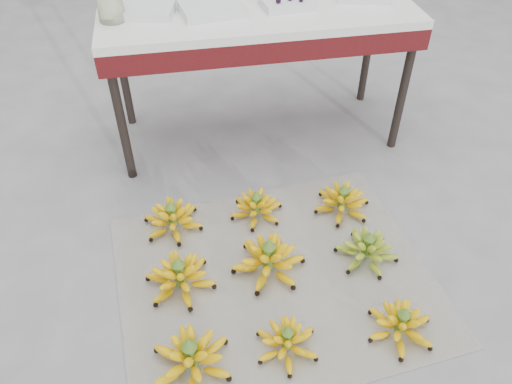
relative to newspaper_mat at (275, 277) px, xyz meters
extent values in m
plane|color=slate|center=(0.04, 0.07, 0.00)|extent=(60.00, 60.00, 0.00)
cube|color=silver|center=(0.00, 0.00, 0.00)|extent=(1.35, 1.17, 0.01)
ellipsoid|color=#EDC800|center=(-0.37, -0.34, 0.05)|extent=(0.36, 0.36, 0.09)
ellipsoid|color=#EDC800|center=(-0.37, -0.34, 0.08)|extent=(0.25, 0.25, 0.06)
ellipsoid|color=#EDC800|center=(-0.37, -0.34, 0.12)|extent=(0.16, 0.16, 0.05)
cylinder|color=#4D7423|center=(-0.37, -0.34, 0.08)|extent=(0.05, 0.05, 0.12)
cone|color=#4D7423|center=(-0.37, -0.34, 0.16)|extent=(0.06, 0.06, 0.04)
ellipsoid|color=#EDC800|center=(-0.03, -0.33, 0.04)|extent=(0.24, 0.24, 0.07)
ellipsoid|color=#EDC800|center=(-0.03, -0.33, 0.07)|extent=(0.17, 0.17, 0.05)
ellipsoid|color=#EDC800|center=(-0.03, -0.33, 0.10)|extent=(0.11, 0.11, 0.04)
cylinder|color=#4D7423|center=(-0.03, -0.33, 0.07)|extent=(0.04, 0.04, 0.09)
cone|color=#4D7423|center=(-0.03, -0.33, 0.13)|extent=(0.04, 0.04, 0.03)
ellipsoid|color=#EDC800|center=(0.39, -0.34, 0.04)|extent=(0.31, 0.31, 0.07)
ellipsoid|color=#EDC800|center=(0.39, -0.34, 0.07)|extent=(0.21, 0.21, 0.06)
ellipsoid|color=#EDC800|center=(0.39, -0.34, 0.10)|extent=(0.14, 0.14, 0.05)
cylinder|color=#4D7423|center=(0.39, -0.34, 0.07)|extent=(0.04, 0.04, 0.10)
cone|color=#4D7423|center=(0.39, -0.34, 0.14)|extent=(0.05, 0.05, 0.04)
ellipsoid|color=#EDC800|center=(-0.38, 0.03, 0.04)|extent=(0.35, 0.35, 0.08)
ellipsoid|color=#EDC800|center=(-0.38, 0.03, 0.08)|extent=(0.25, 0.25, 0.06)
ellipsoid|color=#EDC800|center=(-0.38, 0.03, 0.11)|extent=(0.16, 0.16, 0.05)
cylinder|color=#4D7423|center=(-0.38, 0.03, 0.08)|extent=(0.05, 0.05, 0.11)
cone|color=#4D7423|center=(-0.38, 0.03, 0.15)|extent=(0.05, 0.05, 0.04)
ellipsoid|color=#EDC800|center=(-0.02, 0.04, 0.05)|extent=(0.37, 0.37, 0.09)
ellipsoid|color=#EDC800|center=(-0.02, 0.04, 0.09)|extent=(0.26, 0.26, 0.07)
ellipsoid|color=#EDC800|center=(-0.02, 0.04, 0.12)|extent=(0.17, 0.17, 0.06)
cylinder|color=#4D7423|center=(-0.02, 0.04, 0.09)|extent=(0.05, 0.05, 0.12)
cone|color=#4D7423|center=(-0.02, 0.04, 0.16)|extent=(0.06, 0.06, 0.04)
ellipsoid|color=olive|center=(0.40, 0.03, 0.04)|extent=(0.33, 0.33, 0.08)
ellipsoid|color=olive|center=(0.40, 0.03, 0.07)|extent=(0.23, 0.23, 0.06)
ellipsoid|color=olive|center=(0.40, 0.03, 0.11)|extent=(0.15, 0.15, 0.05)
cylinder|color=#4D7423|center=(0.40, 0.03, 0.07)|extent=(0.04, 0.04, 0.11)
cone|color=#4D7423|center=(0.40, 0.03, 0.14)|extent=(0.05, 0.05, 0.04)
ellipsoid|color=#EDC800|center=(-0.39, 0.36, 0.04)|extent=(0.30, 0.30, 0.08)
ellipsoid|color=#EDC800|center=(-0.39, 0.36, 0.08)|extent=(0.21, 0.21, 0.06)
ellipsoid|color=#EDC800|center=(-0.39, 0.36, 0.11)|extent=(0.14, 0.14, 0.05)
cylinder|color=#4D7423|center=(-0.39, 0.36, 0.08)|extent=(0.04, 0.04, 0.11)
cone|color=#4D7423|center=(-0.39, 0.36, 0.14)|extent=(0.05, 0.05, 0.04)
ellipsoid|color=#EDC800|center=(-0.01, 0.37, 0.04)|extent=(0.29, 0.29, 0.07)
ellipsoid|color=#EDC800|center=(-0.01, 0.37, 0.07)|extent=(0.20, 0.20, 0.05)
ellipsoid|color=#EDC800|center=(-0.01, 0.37, 0.10)|extent=(0.13, 0.13, 0.04)
cylinder|color=#4D7423|center=(-0.01, 0.37, 0.07)|extent=(0.04, 0.04, 0.10)
cone|color=#4D7423|center=(-0.01, 0.37, 0.13)|extent=(0.05, 0.05, 0.04)
ellipsoid|color=#EDC800|center=(0.39, 0.33, 0.04)|extent=(0.30, 0.30, 0.08)
ellipsoid|color=#EDC800|center=(0.39, 0.33, 0.07)|extent=(0.21, 0.21, 0.06)
ellipsoid|color=#EDC800|center=(0.39, 0.33, 0.11)|extent=(0.14, 0.14, 0.05)
cylinder|color=#4D7423|center=(0.39, 0.33, 0.07)|extent=(0.04, 0.04, 0.11)
cone|color=#4D7423|center=(0.39, 0.33, 0.14)|extent=(0.05, 0.05, 0.04)
cylinder|color=black|center=(-0.57, 0.78, 0.34)|extent=(0.04, 0.04, 0.68)
cylinder|color=black|center=(0.82, 0.78, 0.34)|extent=(0.04, 0.04, 0.68)
cylinder|color=black|center=(-0.57, 1.27, 0.34)|extent=(0.04, 0.04, 0.68)
cylinder|color=black|center=(0.82, 1.27, 0.34)|extent=(0.04, 0.04, 0.68)
cube|color=#571014|center=(0.13, 1.03, 0.62)|extent=(1.49, 0.60, 0.10)
cube|color=white|center=(0.13, 1.03, 0.69)|extent=(1.49, 0.60, 0.04)
cube|color=silver|center=(-0.39, 1.04, 0.73)|extent=(0.29, 0.23, 0.04)
cube|color=silver|center=(-0.10, 1.00, 0.74)|extent=(0.31, 0.24, 0.04)
cube|color=silver|center=(0.26, 1.01, 0.73)|extent=(0.26, 0.20, 0.04)
sphere|color=black|center=(0.21, 0.96, 0.76)|extent=(0.02, 0.02, 0.02)
sphere|color=black|center=(0.21, 0.96, 0.76)|extent=(0.02, 0.02, 0.02)
cylinder|color=beige|center=(-0.54, 1.00, 0.79)|extent=(0.13, 0.13, 0.15)
camera|label=1|loc=(-0.32, -1.26, 1.62)|focal=35.00mm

